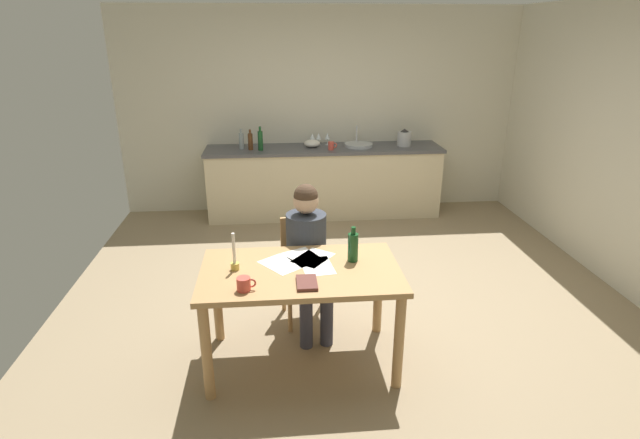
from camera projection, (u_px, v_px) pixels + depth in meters
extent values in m
cube|color=#937F60|center=(348.00, 299.00, 4.62)|extent=(5.20, 5.20, 0.04)
cube|color=beige|center=(321.00, 111.00, 6.57)|extent=(5.20, 0.12, 2.60)
cube|color=beige|center=(324.00, 183.00, 6.54)|extent=(2.96, 0.60, 0.86)
cube|color=#4C4C51|center=(324.00, 149.00, 6.38)|extent=(3.00, 0.64, 0.04)
cube|color=tan|center=(301.00, 272.00, 3.47)|extent=(1.38, 0.81, 0.04)
cylinder|color=tan|center=(207.00, 352.00, 3.23)|extent=(0.07, 0.07, 0.71)
cylinder|color=tan|center=(399.00, 342.00, 3.34)|extent=(0.07, 0.07, 0.71)
cylinder|color=tan|center=(217.00, 299.00, 3.87)|extent=(0.07, 0.07, 0.71)
cylinder|color=tan|center=(378.00, 292.00, 3.98)|extent=(0.07, 0.07, 0.71)
cube|color=tan|center=(306.00, 271.00, 4.12)|extent=(0.45, 0.45, 0.04)
cube|color=tan|center=(302.00, 239.00, 4.21)|extent=(0.36, 0.08, 0.40)
cylinder|color=tan|center=(290.00, 308.00, 4.01)|extent=(0.04, 0.04, 0.44)
cylinder|color=tan|center=(331.00, 303.00, 4.08)|extent=(0.04, 0.04, 0.44)
cylinder|color=tan|center=(284.00, 288.00, 4.32)|extent=(0.04, 0.04, 0.44)
cylinder|color=tan|center=(322.00, 284.00, 4.39)|extent=(0.04, 0.04, 0.44)
cylinder|color=#333842|center=(306.00, 244.00, 4.01)|extent=(0.36, 0.36, 0.50)
sphere|color=#D8AD8C|center=(306.00, 201.00, 3.88)|extent=(0.20, 0.20, 0.20)
sphere|color=#473323|center=(306.00, 196.00, 3.87)|extent=(0.19, 0.19, 0.19)
cylinder|color=#383847|center=(301.00, 283.00, 3.91)|extent=(0.18, 0.39, 0.13)
cylinder|color=#383847|center=(306.00, 321.00, 3.82)|extent=(0.10, 0.10, 0.45)
cylinder|color=#383847|center=(321.00, 281.00, 3.94)|extent=(0.18, 0.39, 0.13)
cylinder|color=#383847|center=(327.00, 319.00, 3.85)|extent=(0.10, 0.10, 0.45)
cylinder|color=#D84C3F|center=(244.00, 284.00, 3.17)|extent=(0.09, 0.09, 0.09)
torus|color=#D84C3F|center=(251.00, 283.00, 3.17)|extent=(0.06, 0.01, 0.06)
cylinder|color=gold|center=(235.00, 266.00, 3.45)|extent=(0.06, 0.06, 0.05)
cylinder|color=white|center=(234.00, 248.00, 3.40)|extent=(0.02, 0.02, 0.22)
cube|color=brown|center=(307.00, 283.00, 3.26)|extent=(0.13, 0.20, 0.02)
cube|color=white|center=(281.00, 264.00, 3.54)|extent=(0.35, 0.36, 0.00)
cube|color=white|center=(313.00, 258.00, 3.64)|extent=(0.35, 0.36, 0.00)
cube|color=white|center=(303.00, 257.00, 3.65)|extent=(0.32, 0.36, 0.00)
cube|color=white|center=(317.00, 266.00, 3.51)|extent=(0.25, 0.32, 0.00)
cylinder|color=#194C23|center=(353.00, 247.00, 3.56)|extent=(0.07, 0.07, 0.21)
cylinder|color=#194C23|center=(353.00, 231.00, 3.51)|extent=(0.03, 0.03, 0.05)
cylinder|color=#B2B7BC|center=(358.00, 145.00, 6.41)|extent=(0.36, 0.36, 0.04)
cylinder|color=silver|center=(357.00, 135.00, 6.52)|extent=(0.02, 0.02, 0.24)
cylinder|color=#8C999E|center=(241.00, 141.00, 6.25)|extent=(0.06, 0.06, 0.20)
cylinder|color=#8C999E|center=(241.00, 131.00, 6.21)|extent=(0.03, 0.03, 0.05)
cylinder|color=#593319|center=(250.00, 142.00, 6.21)|extent=(0.06, 0.06, 0.20)
cylinder|color=#593319|center=(250.00, 132.00, 6.17)|extent=(0.03, 0.03, 0.05)
cylinder|color=#194C23|center=(260.00, 141.00, 6.18)|extent=(0.06, 0.06, 0.24)
cylinder|color=#194C23|center=(260.00, 129.00, 6.13)|extent=(0.03, 0.03, 0.06)
ellipsoid|color=white|center=(312.00, 143.00, 6.38)|extent=(0.20, 0.20, 0.09)
cylinder|color=#B7BABF|center=(404.00, 139.00, 6.43)|extent=(0.18, 0.18, 0.18)
cone|color=#262628|center=(405.00, 130.00, 6.40)|extent=(0.11, 0.11, 0.04)
cylinder|color=silver|center=(327.00, 145.00, 6.52)|extent=(0.06, 0.06, 0.00)
cylinder|color=silver|center=(327.00, 142.00, 6.51)|extent=(0.01, 0.01, 0.07)
cone|color=silver|center=(327.00, 136.00, 6.48)|extent=(0.07, 0.07, 0.08)
cylinder|color=silver|center=(319.00, 145.00, 6.51)|extent=(0.06, 0.06, 0.00)
cylinder|color=silver|center=(319.00, 142.00, 6.50)|extent=(0.01, 0.01, 0.07)
cone|color=silver|center=(319.00, 136.00, 6.47)|extent=(0.07, 0.07, 0.08)
cylinder|color=silver|center=(312.00, 145.00, 6.51)|extent=(0.06, 0.06, 0.00)
cylinder|color=silver|center=(312.00, 142.00, 6.49)|extent=(0.01, 0.01, 0.07)
cone|color=silver|center=(312.00, 136.00, 6.47)|extent=(0.07, 0.07, 0.08)
cylinder|color=#D84C3F|center=(331.00, 146.00, 6.23)|extent=(0.07, 0.07, 0.10)
torus|color=#D84C3F|center=(334.00, 145.00, 6.23)|extent=(0.07, 0.01, 0.07)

